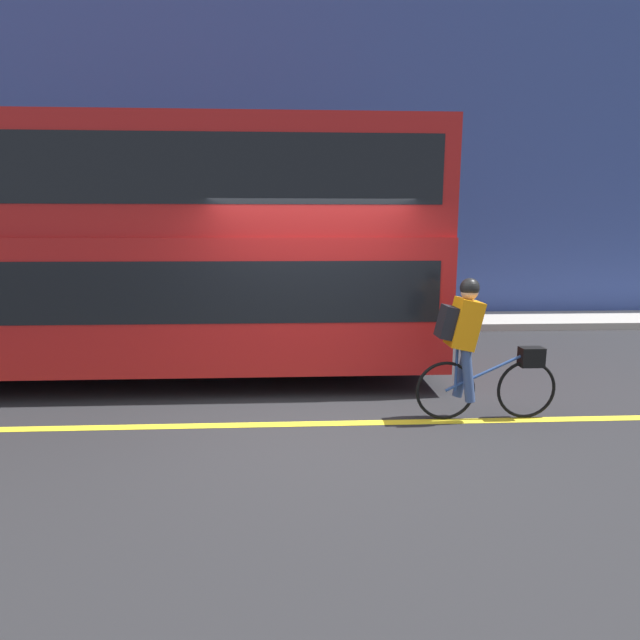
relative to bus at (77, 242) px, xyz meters
name	(u,v)px	position (x,y,z in m)	size (l,w,h in m)	color
ground_plane	(316,423)	(3.32, -2.07, -1.95)	(80.00, 80.00, 0.00)	#232326
road_center_line	(316,424)	(3.32, -2.09, -1.95)	(50.00, 0.14, 0.01)	yellow
sidewalk_curb	(305,322)	(3.32, 3.75, -1.88)	(60.00, 1.67, 0.15)	#A8A399
building_facade	(304,125)	(3.32, 4.73, 2.56)	(60.00, 0.30, 9.03)	#33478C
bus	(77,242)	(0.00, 0.00, 0.00)	(10.21, 2.57, 3.50)	black
cyclist_on_bike	(474,345)	(5.09, -2.02, -1.08)	(1.61, 0.32, 1.61)	black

